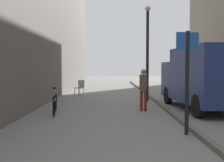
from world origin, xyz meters
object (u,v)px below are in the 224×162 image
Objects in this scene: street_sign_post at (189,74)px; bicycle_leaning at (56,103)px; cafe_chair_near_window at (81,87)px; lamp_post at (149,47)px; delivery_van at (205,77)px; pedestrian_main_foreground at (145,87)px.

street_sign_post is 5.36m from bicycle_leaning.
cafe_chair_near_window is at bearing -81.81° from street_sign_post.
cafe_chair_near_window is (-3.66, 2.55, -2.18)m from lamp_post.
cafe_chair_near_window is (0.22, 6.50, 0.17)m from bicycle_leaning.
delivery_van is 3.12× the size of bicycle_leaning.
delivery_van is 5.85× the size of cafe_chair_near_window.
street_sign_post is at bearing -89.20° from lamp_post.
delivery_van is 4.65m from street_sign_post.
pedestrian_main_foreground is 3.88m from lamp_post.
lamp_post is 4.97m from cafe_chair_near_window.
lamp_post is (-0.10, 7.33, 1.18)m from street_sign_post.
lamp_post is 6.01m from bicycle_leaning.
bicycle_leaning is 6.50m from cafe_chair_near_window.
delivery_van is at bearing -124.77° from street_sign_post.
delivery_van is at bearing -89.72° from cafe_chair_near_window.
delivery_van is 2.12× the size of street_sign_post.
cafe_chair_near_window is (-5.52, 5.58, -0.78)m from delivery_van.
bicycle_leaning is (-3.32, -0.54, -0.56)m from pedestrian_main_foreground.
delivery_van reaches higher than pedestrian_main_foreground.
pedestrian_main_foreground is 6.73m from cafe_chair_near_window.
bicycle_leaning is at bearing -53.04° from street_sign_post.
lamp_post is at bearing 37.64° from bicycle_leaning.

